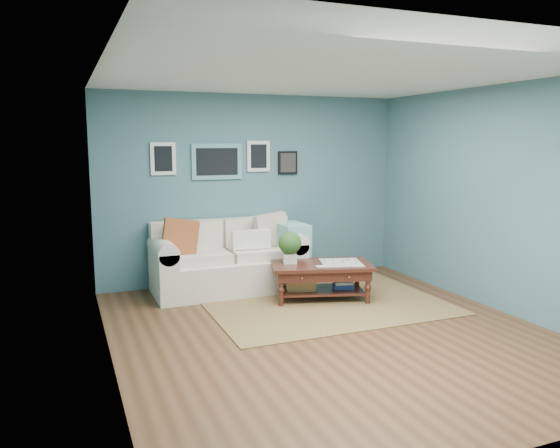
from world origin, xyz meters
TOP-DOWN VIEW (x-y plane):
  - room_shell at (-0.01, 0.06)m, footprint 5.00×5.02m
  - area_rug at (0.41, 1.05)m, footprint 2.92×2.34m
  - loveseat at (-0.46, 2.03)m, footprint 2.07×0.94m
  - coffee_table at (0.39, 1.20)m, footprint 1.42×1.07m

SIDE VIEW (x-z plane):
  - area_rug at x=0.41m, z-range 0.00..0.01m
  - coffee_table at x=0.39m, z-range -0.05..0.84m
  - loveseat at x=-0.46m, z-range -0.10..0.96m
  - room_shell at x=-0.01m, z-range 0.01..2.71m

